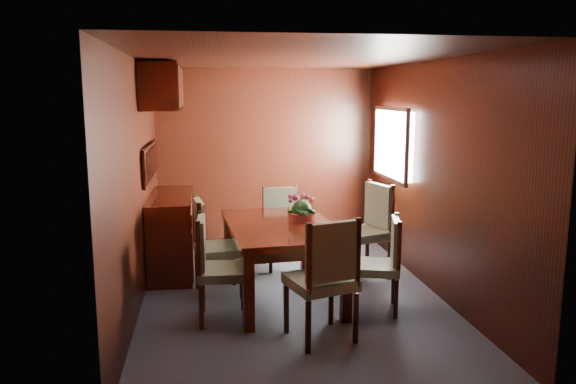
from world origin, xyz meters
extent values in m
plane|color=#3E4755|center=(0.00, 0.00, 0.00)|extent=(4.50, 4.50, 0.00)
cube|color=black|center=(-1.50, 0.00, 1.20)|extent=(0.02, 4.50, 2.40)
cube|color=black|center=(1.50, 0.00, 1.20)|extent=(0.02, 4.50, 2.40)
cube|color=black|center=(0.00, 2.25, 1.20)|extent=(3.00, 0.02, 2.40)
cube|color=black|center=(0.00, -2.25, 1.20)|extent=(3.00, 0.02, 2.40)
cube|color=black|center=(0.00, 0.00, 2.40)|extent=(3.00, 4.50, 0.02)
cube|color=white|center=(1.48, 1.10, 1.45)|extent=(0.14, 1.10, 0.80)
cube|color=#B2B2B7|center=(1.41, 1.10, 1.45)|extent=(0.04, 1.20, 0.90)
cube|color=black|center=(-1.47, 1.00, 1.28)|extent=(0.03, 1.36, 0.41)
cube|color=silver|center=(-1.45, 1.00, 1.28)|extent=(0.01, 1.30, 0.35)
cube|color=black|center=(-1.30, 1.00, 2.13)|extent=(0.40, 1.40, 0.50)
cube|color=black|center=(-1.25, 1.00, 0.45)|extent=(0.48, 1.40, 0.90)
cube|color=black|center=(-0.50, -0.86, 0.35)|extent=(0.10, 0.10, 0.71)
cube|color=black|center=(0.39, -0.80, 0.35)|extent=(0.10, 0.10, 0.71)
cube|color=black|center=(-0.61, 0.64, 0.35)|extent=(0.10, 0.10, 0.71)
cube|color=black|center=(0.28, 0.71, 0.35)|extent=(0.10, 0.10, 0.71)
cube|color=black|center=(-0.11, -0.08, 0.66)|extent=(1.01, 1.58, 0.10)
cube|color=black|center=(-0.11, -0.08, 0.74)|extent=(1.14, 1.71, 0.06)
cylinder|color=black|center=(-0.90, -0.36, 0.20)|extent=(0.04, 0.04, 0.39)
cylinder|color=black|center=(-0.91, -0.77, 0.20)|extent=(0.04, 0.04, 0.39)
cylinder|color=black|center=(-0.52, -0.37, 0.20)|extent=(0.04, 0.04, 0.39)
cylinder|color=black|center=(-0.53, -0.78, 0.20)|extent=(0.04, 0.04, 0.39)
cube|color=gray|center=(-0.71, -0.57, 0.46)|extent=(0.46, 0.48, 0.08)
cylinder|color=black|center=(-0.91, -0.36, 0.72)|extent=(0.04, 0.04, 0.53)
cylinder|color=black|center=(-0.92, -0.77, 0.72)|extent=(0.04, 0.04, 0.53)
cube|color=gray|center=(-0.90, -0.56, 0.74)|extent=(0.07, 0.43, 0.45)
cylinder|color=black|center=(-0.96, 0.31, 0.20)|extent=(0.05, 0.05, 0.41)
cylinder|color=black|center=(-0.90, -0.10, 0.20)|extent=(0.05, 0.05, 0.41)
cylinder|color=black|center=(-0.56, 0.37, 0.20)|extent=(0.05, 0.05, 0.41)
cylinder|color=black|center=(-0.51, -0.05, 0.20)|extent=(0.05, 0.05, 0.41)
cube|color=gray|center=(-0.73, 0.13, 0.47)|extent=(0.52, 0.54, 0.08)
cylinder|color=black|center=(-0.97, 0.31, 0.74)|extent=(0.05, 0.05, 0.54)
cylinder|color=black|center=(-0.91, -0.10, 0.74)|extent=(0.05, 0.05, 0.54)
cube|color=gray|center=(-0.92, 0.11, 0.76)|extent=(0.12, 0.44, 0.46)
cylinder|color=black|center=(0.87, -0.79, 0.19)|extent=(0.04, 0.04, 0.37)
cylinder|color=black|center=(0.97, -0.43, 0.19)|extent=(0.04, 0.04, 0.37)
cylinder|color=black|center=(0.52, -0.70, 0.19)|extent=(0.04, 0.04, 0.37)
cylinder|color=black|center=(0.62, -0.33, 0.19)|extent=(0.04, 0.04, 0.37)
cube|color=gray|center=(0.74, -0.56, 0.43)|extent=(0.52, 0.53, 0.08)
cylinder|color=black|center=(0.88, -0.80, 0.68)|extent=(0.04, 0.04, 0.50)
cylinder|color=black|center=(0.98, -0.43, 0.68)|extent=(0.04, 0.04, 0.50)
cube|color=gray|center=(0.91, -0.61, 0.70)|extent=(0.16, 0.40, 0.42)
cylinder|color=black|center=(1.17, 0.30, 0.22)|extent=(0.05, 0.05, 0.43)
cylinder|color=black|center=(1.04, 0.72, 0.22)|extent=(0.05, 0.05, 0.43)
cylinder|color=black|center=(0.77, 0.17, 0.22)|extent=(0.05, 0.05, 0.43)
cylinder|color=black|center=(0.63, 0.59, 0.22)|extent=(0.05, 0.05, 0.43)
cube|color=gray|center=(0.90, 0.45, 0.50)|extent=(0.62, 0.63, 0.09)
cylinder|color=black|center=(1.18, 0.30, 0.79)|extent=(0.05, 0.05, 0.58)
cylinder|color=black|center=(1.05, 0.72, 0.79)|extent=(0.05, 0.05, 0.58)
cube|color=gray|center=(1.09, 0.51, 0.81)|extent=(0.20, 0.46, 0.49)
cylinder|color=black|center=(-0.06, -1.36, 0.22)|extent=(0.05, 0.05, 0.43)
cylinder|color=black|center=(0.36, -1.23, 0.22)|extent=(0.05, 0.05, 0.43)
cylinder|color=black|center=(-0.18, -0.95, 0.22)|extent=(0.05, 0.05, 0.43)
cylinder|color=black|center=(0.25, -0.83, 0.22)|extent=(0.05, 0.05, 0.43)
cube|color=gray|center=(0.09, -1.09, 0.50)|extent=(0.63, 0.61, 0.09)
cylinder|color=black|center=(-0.06, -1.37, 0.79)|extent=(0.05, 0.05, 0.58)
cylinder|color=black|center=(0.37, -1.25, 0.79)|extent=(0.05, 0.05, 0.58)
cube|color=gray|center=(0.15, -1.29, 0.81)|extent=(0.47, 0.19, 0.49)
cylinder|color=black|center=(0.24, 1.13, 0.19)|extent=(0.04, 0.04, 0.39)
cylinder|color=black|center=(-0.15, 1.09, 0.19)|extent=(0.04, 0.04, 0.39)
cylinder|color=black|center=(0.27, 0.75, 0.19)|extent=(0.04, 0.04, 0.39)
cylinder|color=black|center=(-0.12, 0.72, 0.19)|extent=(0.04, 0.04, 0.39)
cube|color=gray|center=(0.06, 0.92, 0.45)|extent=(0.49, 0.48, 0.08)
cylinder|color=black|center=(0.24, 1.14, 0.70)|extent=(0.04, 0.04, 0.52)
cylinder|color=black|center=(-0.16, 1.10, 0.70)|extent=(0.04, 0.04, 0.52)
cube|color=gray|center=(0.04, 1.10, 0.72)|extent=(0.42, 0.10, 0.44)
cylinder|color=#AB4134|center=(0.12, 0.04, 0.81)|extent=(0.27, 0.27, 0.08)
sphere|color=#184818|center=(0.12, 0.04, 0.87)|extent=(0.21, 0.21, 0.21)
camera|label=1|loc=(-0.84, -5.51, 2.06)|focal=35.00mm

